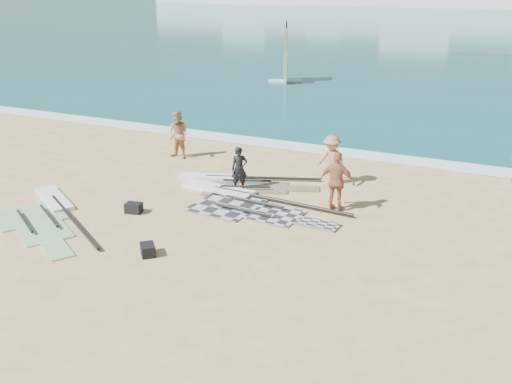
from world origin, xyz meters
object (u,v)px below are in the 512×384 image
at_px(rig_green, 48,213).
at_px(person_wetsuit, 239,169).
at_px(gear_bag_far, 148,250).
at_px(beachgoer_back, 337,182).
at_px(rig_orange, 235,182).
at_px(beachgoer_mid, 331,160).
at_px(rig_grey, 242,201).
at_px(beachgoer_left, 178,135).
at_px(gear_bag_near, 134,208).

height_order(rig_green, person_wetsuit, person_wetsuit).
relative_size(rig_green, gear_bag_far, 9.99).
bearing_deg(beachgoer_back, rig_green, 27.62).
relative_size(rig_orange, beachgoer_mid, 2.93).
bearing_deg(rig_green, person_wetsuit, 78.03).
relative_size(rig_grey, rig_green, 1.23).
height_order(rig_grey, rig_orange, rig_grey).
height_order(rig_green, beachgoer_left, beachgoer_left).
relative_size(rig_orange, gear_bag_far, 10.35).
xyz_separation_m(rig_orange, person_wetsuit, (0.43, -0.52, 0.73)).
height_order(rig_green, gear_bag_far, gear_bag_far).
xyz_separation_m(rig_grey, beachgoer_left, (-4.58, 3.37, 0.94)).
height_order(gear_bag_near, beachgoer_mid, beachgoer_mid).
bearing_deg(rig_grey, beachgoer_back, 16.81).
relative_size(gear_bag_near, beachgoer_mid, 0.28).
xyz_separation_m(beachgoer_mid, beachgoer_back, (0.93, -2.28, 0.06)).
bearing_deg(beachgoer_left, beachgoer_mid, 2.96).
height_order(rig_green, rig_orange, rig_green).
height_order(gear_bag_far, beachgoer_mid, beachgoer_mid).
relative_size(person_wetsuit, beachgoer_mid, 0.85).
distance_m(rig_grey, rig_green, 6.19).
xyz_separation_m(rig_grey, beachgoer_mid, (2.11, 2.96, 0.86)).
bearing_deg(rig_green, gear_bag_far, 19.79).
distance_m(rig_green, rig_orange, 6.51).
height_order(rig_grey, beachgoer_left, beachgoer_left).
relative_size(rig_green, rig_orange, 0.97).
height_order(gear_bag_near, beachgoer_back, beachgoer_back).
relative_size(rig_grey, beachgoer_left, 3.21).
bearing_deg(gear_bag_far, rig_green, 167.74).
height_order(rig_orange, beachgoer_left, beachgoer_left).
height_order(rig_orange, beachgoer_back, beachgoer_back).
relative_size(rig_orange, beachgoer_left, 2.71).
bearing_deg(rig_grey, gear_bag_near, -135.97).
relative_size(beachgoer_left, beachgoer_mid, 1.08).
xyz_separation_m(rig_green, rig_orange, (4.02, 5.12, -0.00)).
distance_m(rig_green, gear_bag_far, 4.59).
bearing_deg(beachgoer_back, beachgoer_left, -19.56).
distance_m(gear_bag_far, beachgoer_back, 6.40).
distance_m(gear_bag_near, person_wetsuit, 3.96).
xyz_separation_m(beachgoer_left, beachgoer_mid, (6.69, -0.41, -0.08)).
relative_size(rig_orange, gear_bag_near, 10.64).
height_order(gear_bag_near, beachgoer_left, beachgoer_left).
distance_m(rig_green, beachgoer_back, 9.18).
height_order(rig_green, beachgoer_mid, beachgoer_mid).
bearing_deg(gear_bag_far, beachgoer_back, 55.34).
xyz_separation_m(gear_bag_near, person_wetsuit, (2.12, 3.29, 0.62)).
height_order(person_wetsuit, beachgoer_back, beachgoer_back).
distance_m(rig_grey, beachgoer_back, 3.24).
xyz_separation_m(gear_bag_far, beachgoer_left, (-4.01, 7.92, 0.83)).
bearing_deg(gear_bag_near, rig_grey, 39.72).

